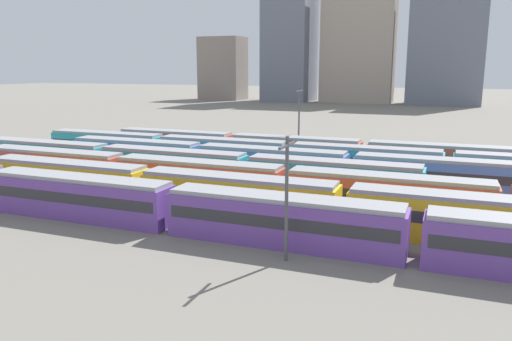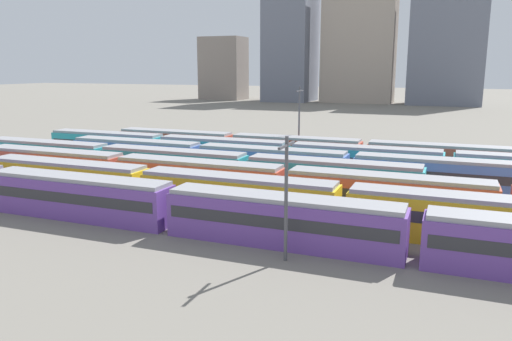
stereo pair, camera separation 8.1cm
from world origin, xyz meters
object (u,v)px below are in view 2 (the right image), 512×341
Objects in this scene: train_track_4 at (271,163)px; train_track_3 at (173,165)px; train_track_0 at (282,220)px; train_track_6 at (295,150)px; catenary_pole_0 at (286,192)px; train_track_2 at (387,195)px; train_track_5 at (448,167)px; catenary_pole_1 at (299,120)px; train_track_1 at (469,219)px.

train_track_3 is at bearing -153.28° from train_track_4.
train_track_0 and train_track_6 have the same top height.
train_track_3 is 27.35m from catenary_pole_0.
train_track_2 is 1.68× the size of train_track_3.
train_track_5 is 30.78m from catenary_pole_0.
train_track_0 is 1.68× the size of train_track_4.
catenary_pole_1 is (-0.34, 2.77, 3.88)m from train_track_6.
train_track_4 is 1.00× the size of train_track_6.
train_track_4 is (-14.67, 10.40, -0.00)m from train_track_2.
train_track_1 is (12.96, 5.20, 0.00)m from train_track_0.
catenary_pole_0 is at bearing -74.67° from catenary_pole_1.
train_track_0 and train_track_1 have the same top height.
catenary_pole_0 reaches higher than train_track_6.
train_track_0 is 8.96× the size of catenary_pole_1.
catenary_pole_0 is 0.82× the size of catenary_pole_1.
catenary_pole_1 reaches higher than train_track_5.
train_track_6 is 6.48× the size of catenary_pole_0.
train_track_0 and train_track_4 have the same top height.
train_track_2 is 25.58m from train_track_6.
train_track_4 is at bearing 111.91° from catenary_pole_0.
train_track_3 and train_track_6 have the same top height.
train_track_1 is at bearing -38.17° from train_track_2.
train_track_2 and train_track_5 have the same top height.
catenary_pole_1 is at bearing 104.67° from train_track_0.
catenary_pole_1 is at bearing 92.46° from train_track_4.
train_track_1 is 26.39m from train_track_4.
catenary_pole_1 reaches higher than train_track_3.
train_track_6 is 4.78m from catenary_pole_1.
catenary_pole_0 is at bearing -110.96° from train_track_2.
train_track_1 and train_track_4 have the same top height.
train_track_1 and train_track_2 have the same top height.
catenary_pole_1 is (-8.90, 33.97, 3.88)m from train_track_0.
train_track_5 and train_track_6 have the same top height.
train_track_4 is at bearing 143.76° from train_track_1.
train_track_4 is 20.26m from train_track_5.
catenary_pole_1 reaches higher than train_track_4.
train_track_3 is 18.59m from train_track_6.
catenary_pole_0 is (-10.02, -28.95, 2.93)m from train_track_5.
catenary_pole_1 is at bearing 122.88° from train_track_2.
train_track_6 is (-8.56, 31.20, -0.00)m from train_track_0.
train_track_2 is 1.68× the size of train_track_4.
train_track_1 is 8.41m from train_track_2.
catenary_pole_0 is (9.56, -23.75, 2.93)m from train_track_4.
train_track_1 is 33.28m from train_track_3.
catenary_pole_0 reaches higher than train_track_1.
train_track_2 and train_track_6 have the same top height.
train_track_1 is 1.68× the size of train_track_4.
train_track_1 is 0.83× the size of train_track_5.
train_track_3 is 6.48× the size of catenary_pole_0.
train_track_0 is 13.96m from train_track_1.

